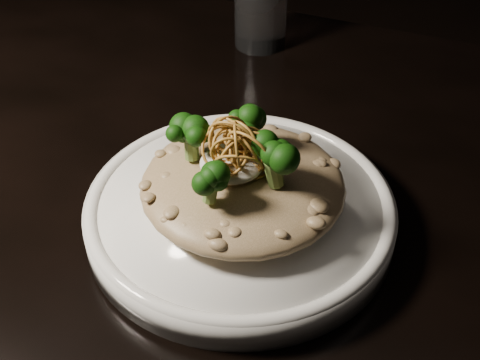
% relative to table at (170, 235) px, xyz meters
% --- Properties ---
extents(table, '(1.10, 0.80, 0.75)m').
position_rel_table_xyz_m(table, '(0.00, 0.00, 0.00)').
color(table, black).
rests_on(table, ground).
extents(plate, '(0.28, 0.28, 0.03)m').
position_rel_table_xyz_m(plate, '(0.10, -0.04, 0.10)').
color(plate, white).
rests_on(plate, table).
extents(risotto, '(0.18, 0.18, 0.04)m').
position_rel_table_xyz_m(risotto, '(0.10, -0.04, 0.13)').
color(risotto, brown).
rests_on(risotto, plate).
extents(broccoli, '(0.14, 0.14, 0.05)m').
position_rel_table_xyz_m(broccoli, '(0.10, -0.04, 0.18)').
color(broccoli, black).
rests_on(broccoli, risotto).
extents(cheese, '(0.05, 0.05, 0.02)m').
position_rel_table_xyz_m(cheese, '(0.09, -0.04, 0.16)').
color(cheese, white).
rests_on(cheese, risotto).
extents(shallots, '(0.06, 0.06, 0.04)m').
position_rel_table_xyz_m(shallots, '(0.10, -0.04, 0.19)').
color(shallots, brown).
rests_on(shallots, cheese).
extents(drinking_glass, '(0.09, 0.09, 0.12)m').
position_rel_table_xyz_m(drinking_glass, '(-0.01, 0.29, 0.14)').
color(drinking_glass, silver).
rests_on(drinking_glass, table).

